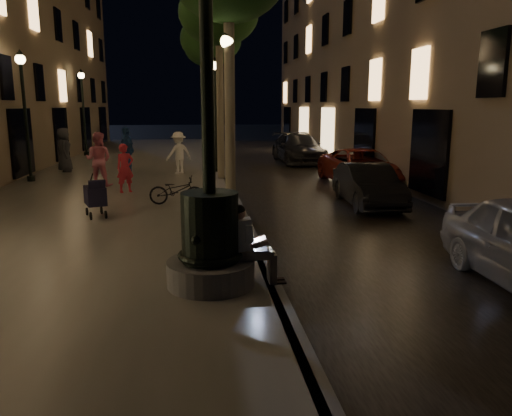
{
  "coord_description": "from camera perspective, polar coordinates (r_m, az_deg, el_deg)",
  "views": [
    {
      "loc": [
        -1.2,
        -5.61,
        3.02
      ],
      "look_at": [
        -0.15,
        3.0,
        1.23
      ],
      "focal_mm": 35.0,
      "sensor_mm": 36.0,
      "label": 1
    }
  ],
  "objects": [
    {
      "name": "ground",
      "position": [
        20.87,
        -3.59,
        3.31
      ],
      "size": [
        120.0,
        120.0,
        0.0
      ],
      "primitive_type": "plane",
      "color": "black",
      "rests_on": "ground"
    },
    {
      "name": "cobble_lane",
      "position": [
        21.25,
        4.52,
        3.48
      ],
      "size": [
        6.0,
        45.0,
        0.02
      ],
      "primitive_type": "cube",
      "color": "black",
      "rests_on": "ground"
    },
    {
      "name": "promenade",
      "position": [
        21.01,
        -14.57,
        3.29
      ],
      "size": [
        8.0,
        45.0,
        0.2
      ],
      "primitive_type": "cube",
      "color": "slate",
      "rests_on": "ground"
    },
    {
      "name": "curb_strip",
      "position": [
        20.85,
        -3.59,
        3.58
      ],
      "size": [
        0.25,
        45.0,
        0.2
      ],
      "primitive_type": "cube",
      "color": "#59595B",
      "rests_on": "ground"
    },
    {
      "name": "building_right",
      "position": [
        26.52,
        19.45,
        20.75
      ],
      "size": [
        8.0,
        36.0,
        15.0
      ],
      "primitive_type": "cube",
      "color": "#756449",
      "rests_on": "ground"
    },
    {
      "name": "fountain_lamppost",
      "position": [
        7.83,
        -5.29,
        -1.74
      ],
      "size": [
        1.4,
        1.4,
        5.21
      ],
      "color": "#59595B",
      "rests_on": "promenade"
    },
    {
      "name": "seated_man_laptop",
      "position": [
        7.95,
        -0.83,
        -3.87
      ],
      "size": [
        0.92,
        0.31,
        1.3
      ],
      "color": "tan",
      "rests_on": "promenade"
    },
    {
      "name": "tree_second",
      "position": [
        19.92,
        -4.27,
        21.2
      ],
      "size": [
        3.0,
        3.0,
        7.4
      ],
      "color": "#6B604C",
      "rests_on": "promenade"
    },
    {
      "name": "tree_third",
      "position": [
        25.82,
        -5.18,
        18.55
      ],
      "size": [
        3.0,
        3.0,
        7.2
      ],
      "color": "#6B604C",
      "rests_on": "promenade"
    },
    {
      "name": "tree_far",
      "position": [
        31.81,
        -5.41,
        17.76
      ],
      "size": [
        3.0,
        3.0,
        7.5
      ],
      "color": "#6B604C",
      "rests_on": "promenade"
    },
    {
      "name": "lamp_curb_a",
      "position": [
        13.65,
        -3.24,
        12.55
      ],
      "size": [
        0.36,
        0.36,
        4.81
      ],
      "color": "black",
      "rests_on": "promenade"
    },
    {
      "name": "lamp_curb_b",
      "position": [
        21.63,
        -4.67,
        12.19
      ],
      "size": [
        0.36,
        0.36,
        4.81
      ],
      "color": "black",
      "rests_on": "promenade"
    },
    {
      "name": "lamp_curb_c",
      "position": [
        29.63,
        -5.33,
        12.02
      ],
      "size": [
        0.36,
        0.36,
        4.81
      ],
      "color": "black",
      "rests_on": "promenade"
    },
    {
      "name": "lamp_curb_d",
      "position": [
        37.63,
        -5.71,
        11.92
      ],
      "size": [
        0.36,
        0.36,
        4.81
      ],
      "color": "black",
      "rests_on": "promenade"
    },
    {
      "name": "lamp_left_b",
      "position": [
        20.57,
        -25.0,
        11.19
      ],
      "size": [
        0.36,
        0.36,
        4.81
      ],
      "color": "black",
      "rests_on": "promenade"
    },
    {
      "name": "lamp_left_c",
      "position": [
        30.26,
        -19.18,
        11.43
      ],
      "size": [
        0.36,
        0.36,
        4.81
      ],
      "color": "black",
      "rests_on": "promenade"
    },
    {
      "name": "stroller",
      "position": [
        13.36,
        -17.9,
        1.33
      ],
      "size": [
        0.69,
        1.09,
        1.11
      ],
      "rotation": [
        0.0,
        0.0,
        0.35
      ],
      "color": "black",
      "rests_on": "promenade"
    },
    {
      "name": "car_second",
      "position": [
        15.55,
        12.69,
        2.56
      ],
      "size": [
        1.55,
        3.93,
        1.27
      ],
      "primitive_type": "imported",
      "rotation": [
        0.0,
        0.0,
        -0.05
      ],
      "color": "black",
      "rests_on": "ground"
    },
    {
      "name": "car_third",
      "position": [
        19.82,
        11.98,
        4.63
      ],
      "size": [
        2.53,
        5.02,
        1.36
      ],
      "primitive_type": "imported",
      "rotation": [
        0.0,
        0.0,
        0.06
      ],
      "color": "maroon",
      "rests_on": "ground"
    },
    {
      "name": "car_rear",
      "position": [
        27.0,
        4.87,
        6.83
      ],
      "size": [
        2.34,
        5.37,
        1.54
      ],
      "primitive_type": "imported",
      "rotation": [
        0.0,
        0.0,
        0.04
      ],
      "color": "#2B2B30",
      "rests_on": "ground"
    },
    {
      "name": "car_fifth",
      "position": [
        31.19,
        4.63,
        7.33
      ],
      "size": [
        1.6,
        4.23,
        1.38
      ],
      "primitive_type": "imported",
      "rotation": [
        0.0,
        0.0,
        0.03
      ],
      "color": "#A6A6A1",
      "rests_on": "ground"
    },
    {
      "name": "pedestrian_red",
      "position": [
        16.94,
        -14.73,
        4.43
      ],
      "size": [
        0.69,
        0.61,
        1.6
      ],
      "primitive_type": "imported",
      "rotation": [
        0.0,
        0.0,
        0.49
      ],
      "color": "red",
      "rests_on": "promenade"
    },
    {
      "name": "pedestrian_pink",
      "position": [
        18.48,
        -17.55,
        5.32
      ],
      "size": [
        1.04,
        0.87,
        1.91
      ],
      "primitive_type": "imported",
      "rotation": [
        0.0,
        0.0,
        2.97
      ],
      "color": "pink",
      "rests_on": "promenade"
    },
    {
      "name": "pedestrian_white",
      "position": [
        21.24,
        -8.83,
        6.26
      ],
      "size": [
        1.3,
        1.1,
        1.75
      ],
      "primitive_type": "imported",
      "rotation": [
        0.0,
        0.0,
        3.63
      ],
      "color": "white",
      "rests_on": "promenade"
    },
    {
      "name": "pedestrian_blue",
      "position": [
        21.85,
        -14.57,
        6.44
      ],
      "size": [
        1.02,
        1.22,
        1.95
      ],
      "primitive_type": "imported",
      "rotation": [
        0.0,
        0.0,
        5.28
      ],
      "color": "#254B89",
      "rests_on": "promenade"
    },
    {
      "name": "pedestrian_dark",
      "position": [
        23.1,
        -21.07,
        6.23
      ],
      "size": [
        0.75,
        1.01,
        1.89
      ],
      "primitive_type": "imported",
      "rotation": [
        0.0,
        0.0,
        1.75
      ],
      "color": "#333439",
      "rests_on": "promenade"
    },
    {
      "name": "bicycle",
      "position": [
        14.55,
        -9.07,
        2.0
      ],
      "size": [
        1.63,
        0.74,
        0.83
      ],
      "primitive_type": "imported",
      "rotation": [
        0.0,
        0.0,
        1.45
      ],
      "color": "black",
      "rests_on": "promenade"
    }
  ]
}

